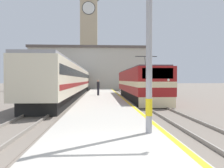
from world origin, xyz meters
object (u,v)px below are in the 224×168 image
Objects in this scene: catenary_mast at (153,18)px; clock_tower at (89,33)px; passenger_train at (76,81)px; locomotive_train at (138,84)px; person_on_platform at (98,87)px.

catenary_mast is 0.27× the size of clock_tower.
clock_tower is at bearing 88.70° from passenger_train.
clock_tower is (0.64, 28.32, 13.42)m from passenger_train.
clock_tower is (-7.35, 38.00, 13.75)m from locomotive_train.
clock_tower is (-2.88, 36.05, 14.17)m from person_on_platform.
clock_tower reaches higher than person_on_platform.
locomotive_train reaches higher than person_on_platform.
clock_tower is at bearing 94.57° from person_on_platform.
locomotive_train is at bearing -50.43° from passenger_train.
person_on_platform is 38.84m from clock_tower.
locomotive_train is 12.55m from passenger_train.
catenary_mast reaches higher than person_on_platform.
person_on_platform is at bearing -65.50° from passenger_train.
person_on_platform is at bearing 96.46° from catenary_mast.
locomotive_train is at bearing -79.05° from clock_tower.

